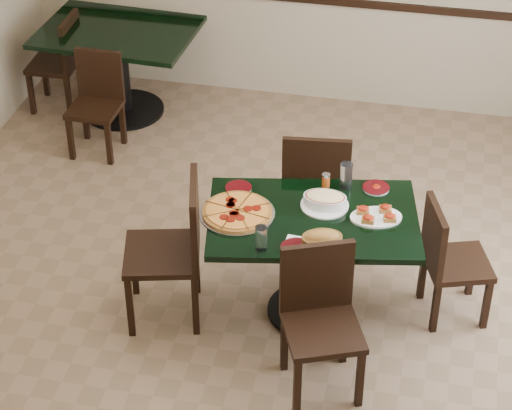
% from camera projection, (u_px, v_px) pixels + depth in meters
% --- Properties ---
extents(floor, '(5.50, 5.50, 0.00)m').
position_uv_depth(floor, '(256.00, 303.00, 6.41)').
color(floor, brown).
rests_on(floor, ground).
extents(room_shell, '(5.50, 5.50, 5.50)m').
position_uv_depth(room_shell, '(452.00, 36.00, 6.93)').
color(room_shell, white).
rests_on(room_shell, floor).
extents(main_table, '(1.37, 1.02, 0.75)m').
position_uv_depth(main_table, '(312.00, 241.00, 6.01)').
color(main_table, black).
rests_on(main_table, floor).
extents(back_table, '(1.27, 0.96, 0.75)m').
position_uv_depth(back_table, '(120.00, 55.00, 8.10)').
color(back_table, black).
rests_on(back_table, floor).
extents(chair_far, '(0.49, 0.49, 0.94)m').
position_uv_depth(chair_far, '(316.00, 184.00, 6.58)').
color(chair_far, black).
rests_on(chair_far, floor).
extents(chair_near, '(0.55, 0.55, 0.90)m').
position_uv_depth(chair_near, '(320.00, 312.00, 5.59)').
color(chair_near, black).
rests_on(chair_near, floor).
extents(chair_right, '(0.48, 0.48, 0.82)m').
position_uv_depth(chair_right, '(447.00, 256.00, 6.08)').
color(chair_right, black).
rests_on(chair_right, floor).
extents(chair_left, '(0.55, 0.55, 0.98)m').
position_uv_depth(chair_left, '(176.00, 243.00, 6.02)').
color(chair_left, black).
rests_on(chair_left, floor).
extents(back_chair_near, '(0.38, 0.38, 0.80)m').
position_uv_depth(back_chair_near, '(97.00, 97.00, 7.70)').
color(back_chair_near, black).
rests_on(back_chair_near, floor).
extents(back_chair_left, '(0.39, 0.39, 0.83)m').
position_uv_depth(back_chair_left, '(62.00, 58.00, 8.20)').
color(back_chair_left, black).
rests_on(back_chair_left, floor).
extents(pepperoni_pizza, '(0.45, 0.45, 0.04)m').
position_uv_depth(pepperoni_pizza, '(237.00, 212.00, 5.92)').
color(pepperoni_pizza, '#B5B4BB').
rests_on(pepperoni_pizza, main_table).
extents(lasagna_casserole, '(0.29, 0.29, 0.09)m').
position_uv_depth(lasagna_casserole, '(325.00, 200.00, 5.97)').
color(lasagna_casserole, white).
rests_on(lasagna_casserole, main_table).
extents(bread_basket, '(0.27, 0.23, 0.10)m').
position_uv_depth(bread_basket, '(322.00, 239.00, 5.66)').
color(bread_basket, brown).
rests_on(bread_basket, main_table).
extents(bruschetta_platter, '(0.36, 0.29, 0.05)m').
position_uv_depth(bruschetta_platter, '(376.00, 215.00, 5.88)').
color(bruschetta_platter, white).
rests_on(bruschetta_platter, main_table).
extents(side_plate_near, '(0.19, 0.19, 0.02)m').
position_uv_depth(side_plate_near, '(297.00, 248.00, 5.65)').
color(side_plate_near, white).
rests_on(side_plate_near, main_table).
extents(side_plate_far_r, '(0.17, 0.17, 0.03)m').
position_uv_depth(side_plate_far_r, '(376.00, 188.00, 6.14)').
color(side_plate_far_r, white).
rests_on(side_plate_far_r, main_table).
extents(side_plate_far_l, '(0.16, 0.16, 0.02)m').
position_uv_depth(side_plate_far_l, '(238.00, 188.00, 6.14)').
color(side_plate_far_l, white).
rests_on(side_plate_far_l, main_table).
extents(napkin_setting, '(0.15, 0.15, 0.01)m').
position_uv_depth(napkin_setting, '(297.00, 244.00, 5.69)').
color(napkin_setting, white).
rests_on(napkin_setting, main_table).
extents(water_glass_a, '(0.08, 0.08, 0.17)m').
position_uv_depth(water_glass_a, '(346.00, 175.00, 6.12)').
color(water_glass_a, silver).
rests_on(water_glass_a, main_table).
extents(water_glass_b, '(0.07, 0.07, 0.15)m').
position_uv_depth(water_glass_b, '(261.00, 238.00, 5.61)').
color(water_glass_b, silver).
rests_on(water_glass_b, main_table).
extents(pepper_shaker, '(0.05, 0.05, 0.09)m').
position_uv_depth(pepper_shaker, '(326.00, 180.00, 6.14)').
color(pepper_shaker, '#A94912').
rests_on(pepper_shaker, main_table).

